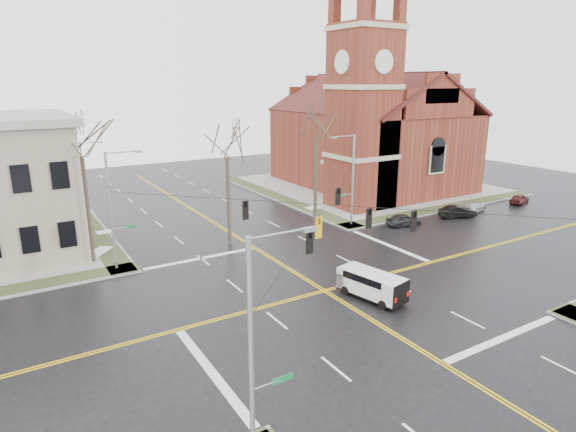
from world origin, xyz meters
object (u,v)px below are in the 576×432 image
signal_pole_ne (351,178)px  signal_pole_sw (255,348)px  church (369,125)px  cargo_van (369,283)px  parked_car_b (457,212)px  tree_ne (316,131)px  streetlight_north_b (61,153)px  parked_car_d (519,199)px  streetlight_north_a (85,177)px  tree_nw_far (81,149)px  parked_car_a (404,220)px  signal_pole_nw (113,208)px  tree_nw_near (227,152)px  parked_car_c (473,207)px

signal_pole_ne → signal_pole_sw: 32.28m
church → signal_pole_ne: bearing=-135.3°
cargo_van → parked_car_b: bearing=13.4°
tree_ne → parked_car_b: bearing=-19.5°
cargo_van → parked_car_b: size_ratio=1.28×
signal_pole_sw → streetlight_north_b: size_ratio=1.12×
parked_car_d → streetlight_north_a: bearing=50.5°
tree_nw_far → parked_car_a: bearing=-10.9°
church → parked_car_d: size_ratio=7.94×
streetlight_north_a → streetlight_north_b: 20.00m
church → parked_car_a: church is taller
signal_pole_nw → parked_car_d: (45.63, -3.29, -4.36)m
parked_car_d → tree_ne: bearing=63.6°
parked_car_b → tree_nw_near: size_ratio=0.34×
tree_nw_far → streetlight_north_a: bearing=81.5°
signal_pole_nw → streetlight_north_a: size_ratio=1.12×
cargo_van → tree_ne: size_ratio=0.38×
tree_nw_near → parked_car_c: bearing=-8.9°
signal_pole_nw → tree_nw_near: 10.61m
tree_nw_near → tree_nw_far: bearing=173.1°
church → streetlight_north_b: (-35.42, 23.22, -3.97)m
streetlight_north_b → signal_pole_sw: bearing=-90.6°
streetlight_north_a → parked_car_b: (33.67, -20.10, -3.82)m
streetlight_north_a → parked_car_a: streetlight_north_a is taller
church → signal_pole_ne: (-13.44, -13.28, -3.48)m
cargo_van → tree_nw_far: 23.57m
signal_pole_sw → parked_car_b: bearing=29.5°
streetlight_north_b → parked_car_a: streetlight_north_b is taller
streetlight_north_a → tree_nw_far: tree_nw_far is taller
signal_pole_sw → tree_ne: (19.49, 24.65, 4.58)m
signal_pole_ne → streetlight_north_a: bearing=143.1°
parked_car_c → tree_ne: 20.70m
streetlight_north_a → signal_pole_ne: bearing=-36.9°
cargo_van → parked_car_c: 26.63m
parked_car_d → tree_nw_near: bearing=66.9°
parked_car_b → parked_car_c: parked_car_b is taller
parked_car_c → tree_ne: tree_ne is taller
streetlight_north_a → tree_nw_far: size_ratio=0.63×
signal_pole_ne → signal_pole_nw: 22.64m
church → cargo_van: church is taller
streetlight_north_a → tree_ne: tree_ne is taller
church → signal_pole_sw: bearing=-134.8°
tree_ne → streetlight_north_b: bearing=118.4°
parked_car_a → signal_pole_sw: bearing=138.5°
tree_nw_far → tree_nw_near: (11.40, -1.37, -0.92)m
tree_nw_far → signal_pole_sw: bearing=-86.9°
church → tree_ne: size_ratio=2.08×
church → parked_car_b: 18.68m
tree_nw_far → tree_ne: (20.89, -1.05, 0.38)m
cargo_van → tree_ne: bearing=55.6°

